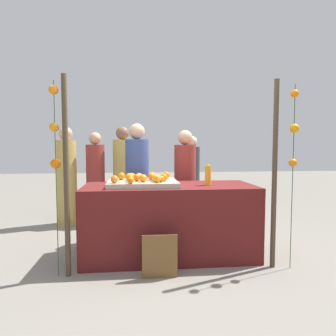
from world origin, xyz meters
TOP-DOWN VIEW (x-y plane):
  - ground_plane at (0.00, 0.00)m, footprint 24.00×24.00m
  - stall_counter at (0.00, 0.00)m, footprint 2.09×0.88m
  - orange_tray at (-0.33, -0.01)m, footprint 0.83×0.68m
  - orange_0 at (-0.37, 0.08)m, footprint 0.09×0.09m
  - orange_1 at (-0.65, -0.23)m, footprint 0.09×0.09m
  - orange_2 at (-0.39, -0.05)m, footprint 0.09×0.09m
  - orange_3 at (-0.07, -0.08)m, footprint 0.09×0.09m
  - orange_4 at (-0.47, -0.30)m, footprint 0.08×0.08m
  - orange_5 at (-0.02, 0.20)m, footprint 0.09×0.09m
  - orange_6 at (-0.32, -0.15)m, footprint 0.09×0.09m
  - orange_7 at (-0.59, 0.13)m, footprint 0.09×0.09m
  - orange_8 at (-0.11, -0.17)m, footprint 0.07×0.07m
  - orange_9 at (-0.22, 0.01)m, footprint 0.09×0.09m
  - orange_10 at (-0.46, 0.18)m, footprint 0.08×0.08m
  - orange_11 at (-0.47, -0.15)m, footprint 0.09×0.09m
  - orange_12 at (-0.18, -0.12)m, footprint 0.09×0.09m
  - orange_13 at (-0.49, 0.00)m, footprint 0.09×0.09m
  - orange_14 at (-0.17, -0.23)m, footprint 0.09×0.09m
  - orange_15 at (-0.20, 0.20)m, footprint 0.09×0.09m
  - juice_bottle at (0.47, -0.07)m, footprint 0.08×0.08m
  - chalkboard_sign at (-0.17, -0.63)m, footprint 0.37×0.03m
  - vendor_left at (-0.39, 0.75)m, footprint 0.34×0.34m
  - vendor_right at (0.32, 0.76)m, footprint 0.32×0.32m
  - crowd_person_0 at (0.69, 2.19)m, footprint 0.31×0.31m
  - crowd_person_1 at (-1.12, 1.74)m, footprint 0.32×0.32m
  - crowd_person_2 at (-1.61, 1.71)m, footprint 0.34×0.34m
  - crowd_person_3 at (-0.64, 1.76)m, footprint 0.34×0.34m
  - canopy_post_left at (-1.12, -0.48)m, footprint 0.06×0.06m
  - canopy_post_right at (1.12, -0.48)m, footprint 0.06×0.06m
  - garland_strand_left at (-1.23, -0.48)m, footprint 0.10×0.11m
  - garland_strand_right at (1.31, -0.53)m, footprint 0.11×0.10m

SIDE VIEW (x-z plane):
  - ground_plane at x=0.00m, z-range 0.00..0.00m
  - chalkboard_sign at x=-0.17m, z-range -0.01..0.46m
  - stall_counter at x=0.00m, z-range 0.00..0.89m
  - crowd_person_0 at x=0.69m, z-range -0.05..1.51m
  - vendor_right at x=0.32m, z-range -0.06..1.55m
  - crowd_person_1 at x=-1.12m, z-range -0.06..1.56m
  - vendor_left at x=-0.39m, z-range -0.06..1.64m
  - crowd_person_2 at x=-1.61m, z-range -0.06..1.64m
  - crowd_person_3 at x=-0.64m, z-range -0.06..1.65m
  - orange_tray at x=-0.33m, z-range 0.89..0.95m
  - orange_8 at x=-0.11m, z-range 0.95..1.02m
  - orange_4 at x=-0.47m, z-range 0.95..1.02m
  - orange_10 at x=-0.46m, z-range 0.95..1.03m
  - orange_0 at x=-0.37m, z-range 0.95..1.03m
  - orange_15 at x=-0.20m, z-range 0.95..1.03m
  - orange_12 at x=-0.18m, z-range 0.95..1.03m
  - orange_1 at x=-0.65m, z-range 0.95..1.04m
  - orange_2 at x=-0.39m, z-range 0.95..1.04m
  - orange_3 at x=-0.07m, z-range 0.95..1.04m
  - orange_6 at x=-0.32m, z-range 0.95..1.04m
  - orange_14 at x=-0.17m, z-range 0.95..1.04m
  - orange_7 at x=-0.59m, z-range 0.95..1.04m
  - orange_11 at x=-0.47m, z-range 0.95..1.04m
  - orange_5 at x=-0.02m, z-range 0.95..1.04m
  - orange_9 at x=-0.22m, z-range 0.95..1.04m
  - orange_13 at x=-0.49m, z-range 0.95..1.04m
  - juice_bottle at x=0.47m, z-range 0.88..1.14m
  - canopy_post_left at x=-1.12m, z-range 0.00..2.10m
  - canopy_post_right at x=1.12m, z-range 0.00..2.10m
  - garland_strand_left at x=-1.23m, z-range 0.50..2.53m
  - garland_strand_right at x=1.31m, z-range 0.51..2.54m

